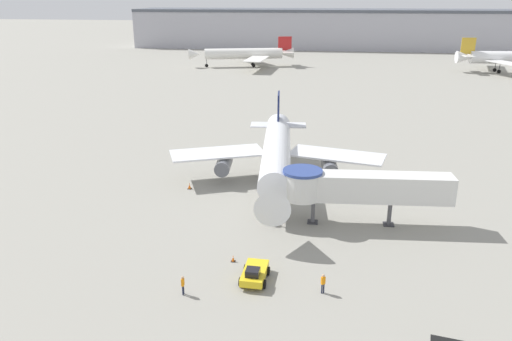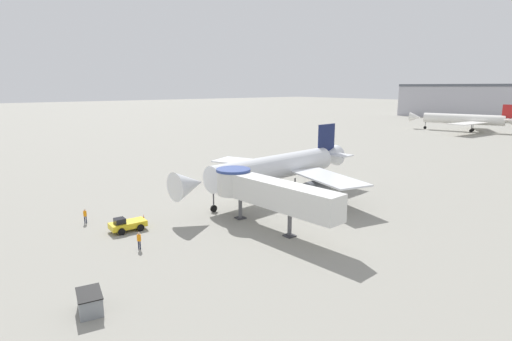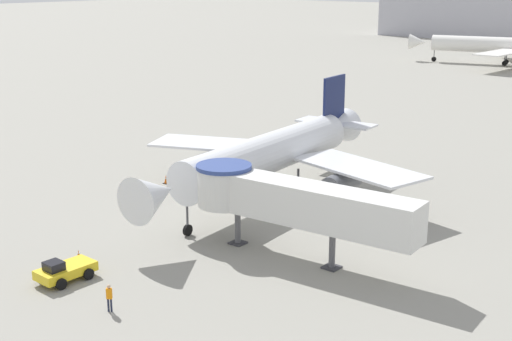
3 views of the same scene
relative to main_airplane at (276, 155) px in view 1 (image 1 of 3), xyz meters
The scene contains 11 objects.
ground_plane 4.97m from the main_airplane, 76.12° to the right, with size 800.00×800.00×0.00m, color gray.
main_airplane is the anchor object (origin of this frame).
jet_bridge 13.60m from the main_airplane, 47.74° to the right, with size 17.37×4.49×5.89m.
pushback_tug_yellow 22.79m from the main_airplane, 88.43° to the right, with size 2.32×3.86×1.56m.
traffic_cone_port_wing 11.49m from the main_airplane, 164.89° to the right, with size 0.50×0.50×0.81m.
traffic_cone_near_nose 20.06m from the main_airplane, 95.16° to the right, with size 0.38×0.38×0.64m.
ground_crew_marshaller 24.57m from the main_airplane, 74.86° to the right, with size 0.38×0.35×1.73m.
ground_crew_wing_walker 26.01m from the main_airplane, 100.61° to the right, with size 0.22×0.33×1.69m.
background_jet_gold_tail 120.72m from the main_airplane, 60.76° to the left, with size 32.84×34.96×10.41m.
background_jet_red_tail 109.07m from the main_airplane, 101.42° to the left, with size 34.53×34.53×9.63m.
terminal_building 172.36m from the main_airplane, 88.16° to the left, with size 172.57×27.26×16.60m.
Camera 1 is at (5.40, -55.95, 22.91)m, focal length 35.00 mm.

